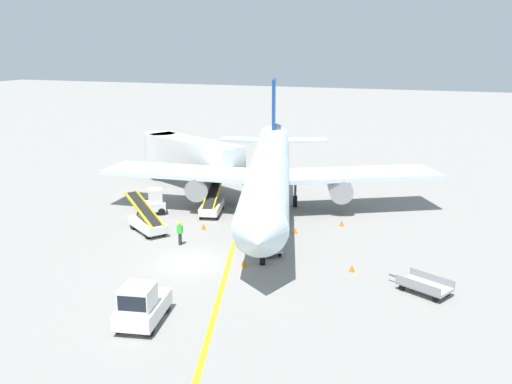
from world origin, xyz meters
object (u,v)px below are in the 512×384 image
(jet_bridge, at_px, (186,152))
(ground_crew_marshaller, at_px, (180,232))
(baggage_tug_near_wing, at_px, (152,203))
(belt_loader_forward_hold, at_px, (147,222))
(safety_cone_nose_left, at_px, (352,268))
(safety_cone_wingtip_left, at_px, (295,230))
(safety_cone_tail_area, at_px, (204,226))
(safety_cone_nose_right, at_px, (342,223))
(belt_loader_aft_hold, at_px, (212,205))
(safety_cone_wingtip_right, at_px, (244,263))
(baggage_cart_loaded, at_px, (266,246))
(baggage_cart_empty_trailing, at_px, (424,285))
(pushback_tug, at_px, (141,305))
(airliner, at_px, (269,171))

(jet_bridge, distance_m, ground_crew_marshaller, 16.73)
(jet_bridge, distance_m, baggage_tug_near_wing, 9.52)
(belt_loader_forward_hold, distance_m, safety_cone_nose_left, 15.96)
(safety_cone_wingtip_left, xyz_separation_m, safety_cone_tail_area, (-6.75, -1.49, 0.00))
(belt_loader_forward_hold, height_order, safety_cone_nose_right, belt_loader_forward_hold)
(belt_loader_aft_hold, bearing_deg, jet_bridge, 130.10)
(safety_cone_wingtip_right, bearing_deg, safety_cone_tail_area, 133.83)
(baggage_cart_loaded, xyz_separation_m, safety_cone_nose_right, (3.50, 7.43, -0.25))
(baggage_tug_near_wing, distance_m, safety_cone_tail_area, 6.10)
(belt_loader_forward_hold, xyz_separation_m, ground_crew_marshaller, (3.64, -1.66, 0.13))
(belt_loader_aft_hold, height_order, baggage_cart_empty_trailing, belt_loader_aft_hold)
(belt_loader_aft_hold, height_order, safety_cone_wingtip_left, belt_loader_aft_hold)
(safety_cone_nose_right, bearing_deg, safety_cone_wingtip_right, -111.14)
(safety_cone_wingtip_left, bearing_deg, baggage_tug_near_wing, 177.03)
(safety_cone_nose_right, bearing_deg, belt_loader_aft_hold, -177.01)
(jet_bridge, relative_size, safety_cone_wingtip_left, 28.65)
(baggage_tug_near_wing, relative_size, belt_loader_aft_hold, 0.53)
(belt_loader_forward_hold, distance_m, belt_loader_aft_hold, 6.49)
(safety_cone_nose_right, height_order, safety_cone_wingtip_right, same)
(belt_loader_aft_hold, relative_size, safety_cone_wingtip_left, 11.73)
(pushback_tug, xyz_separation_m, belt_loader_forward_hold, (-7.34, 12.64, -0.22))
(jet_bridge, xyz_separation_m, baggage_tug_near_wing, (1.54, -9.02, -2.62))
(safety_cone_nose_right, bearing_deg, baggage_tug_near_wing, -171.32)
(jet_bridge, relative_size, belt_loader_forward_hold, 2.62)
(airliner, distance_m, safety_cone_wingtip_left, 6.92)
(baggage_cart_empty_trailing, height_order, safety_cone_wingtip_right, baggage_cart_empty_trailing)
(safety_cone_nose_left, bearing_deg, safety_cone_wingtip_right, -166.54)
(airliner, relative_size, baggage_cart_loaded, 9.89)
(safety_cone_nose_right, bearing_deg, safety_cone_nose_left, -73.69)
(airliner, relative_size, pushback_tug, 8.84)
(baggage_cart_empty_trailing, relative_size, safety_cone_tail_area, 8.46)
(baggage_tug_near_wing, height_order, safety_cone_nose_left, baggage_tug_near_wing)
(pushback_tug, distance_m, safety_cone_nose_left, 13.44)
(pushback_tug, bearing_deg, jet_bridge, 112.86)
(jet_bridge, bearing_deg, safety_cone_wingtip_left, -34.69)
(safety_cone_tail_area, bearing_deg, jet_bridge, 122.87)
(belt_loader_aft_hold, distance_m, safety_cone_wingtip_right, 11.85)
(pushback_tug, distance_m, baggage_cart_loaded, 11.99)
(safety_cone_wingtip_left, bearing_deg, jet_bridge, 145.31)
(safety_cone_wingtip_left, distance_m, safety_cone_wingtip_right, 7.42)
(belt_loader_forward_hold, xyz_separation_m, baggage_cart_loaded, (9.74, -0.91, -0.31))
(jet_bridge, relative_size, safety_cone_tail_area, 28.65)
(pushback_tug, relative_size, safety_cone_wingtip_left, 8.88)
(baggage_cart_loaded, xyz_separation_m, safety_cone_wingtip_right, (-0.49, -2.87, -0.25))
(safety_cone_wingtip_right, bearing_deg, belt_loader_forward_hold, 157.78)
(baggage_cart_loaded, relative_size, baggage_cart_empty_trailing, 0.94)
(jet_bridge, xyz_separation_m, safety_cone_wingtip_left, (13.96, -9.66, -3.32))
(ground_crew_marshaller, bearing_deg, pushback_tug, -71.38)
(airliner, distance_m, baggage_cart_empty_trailing, 18.57)
(jet_bridge, height_order, pushback_tug, jet_bridge)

